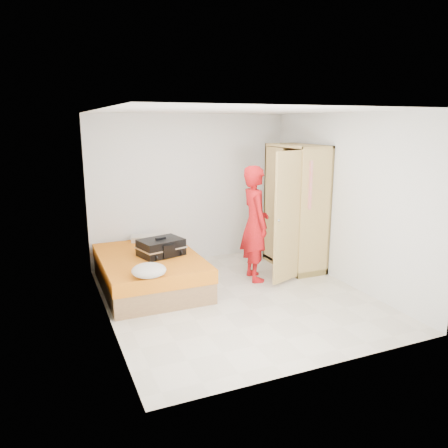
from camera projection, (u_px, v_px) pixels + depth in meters
name	position (u px, v px, depth m)	size (l,w,h in m)	color
room	(238.00, 209.00, 5.97)	(4.00, 4.02, 2.60)	beige
bed	(150.00, 271.00, 6.61)	(1.42, 2.02, 0.50)	olive
wardrobe	(295.00, 211.00, 7.35)	(1.14, 1.39, 2.10)	tan
person	(255.00, 224.00, 6.83)	(0.66, 0.43, 1.82)	red
suitcase	(161.00, 247.00, 6.55)	(0.74, 0.62, 0.28)	black
round_cushion	(149.00, 270.00, 5.65)	(0.45, 0.45, 0.17)	beige
pillow	(147.00, 238.00, 7.37)	(0.51, 0.26, 0.09)	beige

